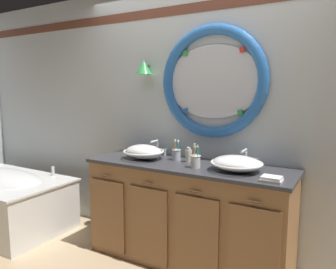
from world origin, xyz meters
TOP-DOWN VIEW (x-y plane):
  - back_wall_assembly at (0.01, 0.58)m, footprint 6.40×0.26m
  - vanity_counter at (0.06, 0.25)m, footprint 1.86×0.63m
  - bathtub at (-2.14, -0.13)m, footprint 1.61×0.91m
  - sink_basin_left at (-0.39, 0.23)m, footprint 0.39×0.39m
  - sink_basin_right at (0.52, 0.23)m, footprint 0.42×0.42m
  - faucet_set_left at (-0.39, 0.47)m, footprint 0.23×0.15m
  - faucet_set_right at (0.52, 0.46)m, footprint 0.23×0.15m
  - toothbrush_holder_left at (-0.10, 0.34)m, footprint 0.09×0.09m
  - toothbrush_holder_right at (0.18, 0.16)m, footprint 0.09×0.09m
  - soap_dispenser at (0.03, 0.33)m, footprint 0.06×0.07m
  - folded_hand_towel at (0.83, 0.06)m, footprint 0.15×0.12m

SIDE VIEW (x-z plane):
  - bathtub at x=-2.14m, z-range 0.01..0.69m
  - vanity_counter at x=0.06m, z-range 0.00..0.92m
  - folded_hand_towel at x=0.83m, z-range 0.92..0.95m
  - toothbrush_holder_left at x=-0.10m, z-range 0.88..1.07m
  - toothbrush_holder_right at x=0.18m, z-range 0.87..1.08m
  - soap_dispenser at x=0.03m, z-range 0.91..1.05m
  - faucet_set_right at x=0.52m, z-range 0.90..1.05m
  - faucet_set_left at x=-0.39m, z-range 0.90..1.06m
  - sink_basin_right at x=0.52m, z-range 0.92..1.04m
  - sink_basin_left at x=-0.39m, z-range 0.92..1.05m
  - back_wall_assembly at x=0.01m, z-range 0.03..2.63m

